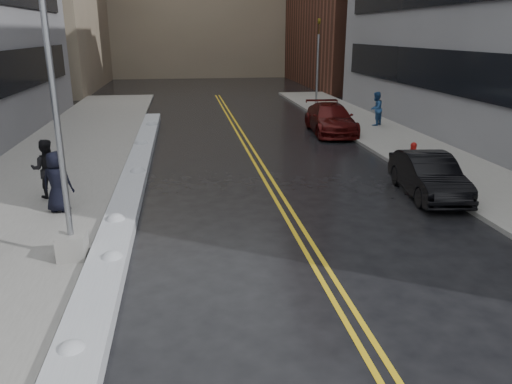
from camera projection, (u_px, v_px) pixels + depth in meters
name	position (u px, v px, depth m)	size (l,w,h in m)	color
ground	(218.00, 295.00, 10.53)	(160.00, 160.00, 0.00)	black
sidewalk_west	(49.00, 175.00, 19.14)	(5.50, 50.00, 0.15)	gray
sidewalk_east	(434.00, 160.00, 21.31)	(4.00, 50.00, 0.15)	gray
lane_line_left	(258.00, 168.00, 20.28)	(0.12, 50.00, 0.01)	gold
lane_line_right	(265.00, 168.00, 20.32)	(0.12, 50.00, 0.01)	gold
snow_ridge	(132.00, 184.00, 17.68)	(0.90, 30.00, 0.34)	silver
lamppost	(62.00, 161.00, 11.19)	(0.65, 0.65, 7.62)	gray
fire_hydrant	(413.00, 150.00, 21.03)	(0.26, 0.26, 0.73)	maroon
traffic_signal	(318.00, 62.00, 33.28)	(0.16, 0.20, 6.00)	gray
pedestrian_b	(46.00, 169.00, 16.03)	(0.93, 0.72, 1.91)	black
pedestrian_c	(57.00, 182.00, 14.73)	(0.90, 0.59, 1.85)	black
pedestrian_east	(376.00, 109.00, 28.58)	(0.93, 0.72, 1.91)	navy
car_black	(429.00, 175.00, 16.69)	(1.51, 4.33, 1.43)	black
car_maroon	(331.00, 119.00, 27.16)	(2.19, 5.40, 1.57)	#430B0A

